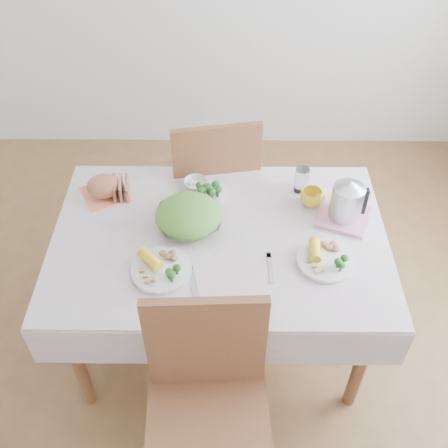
{
  "coord_description": "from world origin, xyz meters",
  "views": [
    {
      "loc": [
        0.03,
        -1.63,
        2.45
      ],
      "look_at": [
        0.02,
        0.02,
        0.82
      ],
      "focal_mm": 42.0,
      "sensor_mm": 36.0,
      "label": 1
    }
  ],
  "objects_px": {
    "chair_near": "(209,437)",
    "salad_bowl": "(189,220)",
    "dinner_plate_left": "(162,270)",
    "yellow_mug": "(311,198)",
    "chair_far": "(212,189)",
    "dining_table": "(220,290)",
    "electric_kettle": "(347,198)",
    "dinner_plate_right": "(326,260)"
  },
  "relations": [
    {
      "from": "chair_far",
      "to": "electric_kettle",
      "type": "xyz_separation_m",
      "value": [
        0.63,
        -0.54,
        0.42
      ]
    },
    {
      "from": "dining_table",
      "to": "dinner_plate_left",
      "type": "height_order",
      "value": "dinner_plate_left"
    },
    {
      "from": "dining_table",
      "to": "yellow_mug",
      "type": "relative_size",
      "value": 13.4
    },
    {
      "from": "dinner_plate_left",
      "to": "dinner_plate_right",
      "type": "distance_m",
      "value": 0.7
    },
    {
      "from": "dining_table",
      "to": "dinner_plate_right",
      "type": "bearing_deg",
      "value": -17.95
    },
    {
      "from": "chair_near",
      "to": "dinner_plate_left",
      "type": "height_order",
      "value": "chair_near"
    },
    {
      "from": "dinner_plate_right",
      "to": "yellow_mug",
      "type": "height_order",
      "value": "yellow_mug"
    },
    {
      "from": "chair_far",
      "to": "dinner_plate_left",
      "type": "height_order",
      "value": "chair_far"
    },
    {
      "from": "chair_far",
      "to": "dinner_plate_right",
      "type": "bearing_deg",
      "value": 112.54
    },
    {
      "from": "dinner_plate_left",
      "to": "electric_kettle",
      "type": "xyz_separation_m",
      "value": [
        0.81,
        0.34,
        0.11
      ]
    },
    {
      "from": "salad_bowl",
      "to": "chair_near",
      "type": "bearing_deg",
      "value": -82.83
    },
    {
      "from": "chair_near",
      "to": "salad_bowl",
      "type": "bearing_deg",
      "value": 94.77
    },
    {
      "from": "chair_near",
      "to": "dinner_plate_right",
      "type": "distance_m",
      "value": 0.85
    },
    {
      "from": "dinner_plate_right",
      "to": "chair_far",
      "type": "bearing_deg",
      "value": 122.2
    },
    {
      "from": "salad_bowl",
      "to": "electric_kettle",
      "type": "distance_m",
      "value": 0.72
    },
    {
      "from": "dining_table",
      "to": "yellow_mug",
      "type": "xyz_separation_m",
      "value": [
        0.43,
        0.22,
        0.43
      ]
    },
    {
      "from": "dining_table",
      "to": "chair_far",
      "type": "height_order",
      "value": "chair_far"
    },
    {
      "from": "chair_far",
      "to": "dinner_plate_right",
      "type": "relative_size",
      "value": 4.12
    },
    {
      "from": "electric_kettle",
      "to": "dining_table",
      "type": "bearing_deg",
      "value": -165.58
    },
    {
      "from": "chair_near",
      "to": "salad_bowl",
      "type": "distance_m",
      "value": 0.91
    },
    {
      "from": "dining_table",
      "to": "dinner_plate_right",
      "type": "xyz_separation_m",
      "value": [
        0.46,
        -0.15,
        0.4
      ]
    },
    {
      "from": "salad_bowl",
      "to": "dinner_plate_right",
      "type": "xyz_separation_m",
      "value": [
        0.59,
        -0.21,
        -0.02
      ]
    },
    {
      "from": "dinner_plate_left",
      "to": "yellow_mug",
      "type": "distance_m",
      "value": 0.79
    },
    {
      "from": "chair_near",
      "to": "dining_table",
      "type": "bearing_deg",
      "value": 85.22
    },
    {
      "from": "chair_near",
      "to": "yellow_mug",
      "type": "bearing_deg",
      "value": 62.69
    },
    {
      "from": "salad_bowl",
      "to": "dinner_plate_right",
      "type": "relative_size",
      "value": 1.12
    },
    {
      "from": "chair_far",
      "to": "salad_bowl",
      "type": "xyz_separation_m",
      "value": [
        -0.08,
        -0.6,
        0.33
      ]
    },
    {
      "from": "chair_far",
      "to": "dinner_plate_right",
      "type": "xyz_separation_m",
      "value": [
        0.51,
        -0.81,
        0.31
      ]
    },
    {
      "from": "dinner_plate_left",
      "to": "yellow_mug",
      "type": "xyz_separation_m",
      "value": [
        0.67,
        0.43,
        0.03
      ]
    },
    {
      "from": "yellow_mug",
      "to": "electric_kettle",
      "type": "relative_size",
      "value": 0.51
    },
    {
      "from": "dining_table",
      "to": "electric_kettle",
      "type": "xyz_separation_m",
      "value": [
        0.57,
        0.13,
        0.51
      ]
    },
    {
      "from": "dining_table",
      "to": "chair_near",
      "type": "xyz_separation_m",
      "value": [
        -0.03,
        -0.78,
        0.09
      ]
    },
    {
      "from": "dining_table",
      "to": "dinner_plate_right",
      "type": "relative_size",
      "value": 5.56
    },
    {
      "from": "chair_near",
      "to": "salad_bowl",
      "type": "relative_size",
      "value": 3.7
    },
    {
      "from": "chair_far",
      "to": "dinner_plate_left",
      "type": "xyz_separation_m",
      "value": [
        -0.18,
        -0.87,
        0.31
      ]
    },
    {
      "from": "chair_far",
      "to": "dining_table",
      "type": "bearing_deg",
      "value": 85.05
    },
    {
      "from": "dining_table",
      "to": "chair_near",
      "type": "distance_m",
      "value": 0.78
    },
    {
      "from": "dinner_plate_right",
      "to": "yellow_mug",
      "type": "bearing_deg",
      "value": 94.1
    },
    {
      "from": "dining_table",
      "to": "electric_kettle",
      "type": "relative_size",
      "value": 6.89
    },
    {
      "from": "chair_near",
      "to": "dinner_plate_right",
      "type": "relative_size",
      "value": 4.13
    },
    {
      "from": "chair_near",
      "to": "dinner_plate_left",
      "type": "relative_size",
      "value": 4.05
    },
    {
      "from": "dinner_plate_left",
      "to": "yellow_mug",
      "type": "relative_size",
      "value": 2.46
    }
  ]
}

